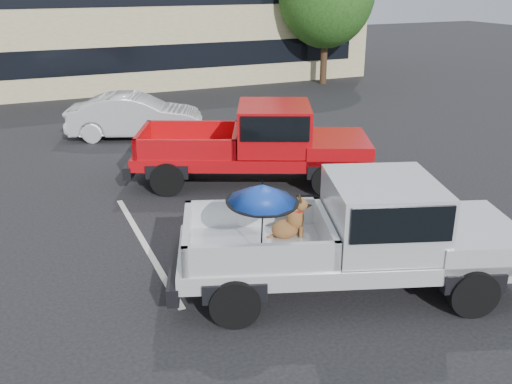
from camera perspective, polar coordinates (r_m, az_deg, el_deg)
ground at (r=10.59m, az=7.64°, el=-6.73°), size 90.00×90.00×0.00m
stripe_left at (r=11.26m, az=-11.06°, el=-5.17°), size 0.12×5.00×0.01m
stripe_right at (r=13.67m, az=14.16°, el=-0.67°), size 0.12×5.00×0.01m
motel_building at (r=29.83m, az=-10.50°, el=17.31°), size 20.40×8.40×6.30m
silver_pickup at (r=9.31m, az=11.00°, el=-3.74°), size 6.02×3.71×2.06m
red_pickup at (r=14.06m, az=1.09°, el=5.17°), size 6.27×4.31×1.96m
silver_sedan at (r=18.66m, az=-11.98°, el=7.45°), size 4.44×2.82×1.38m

